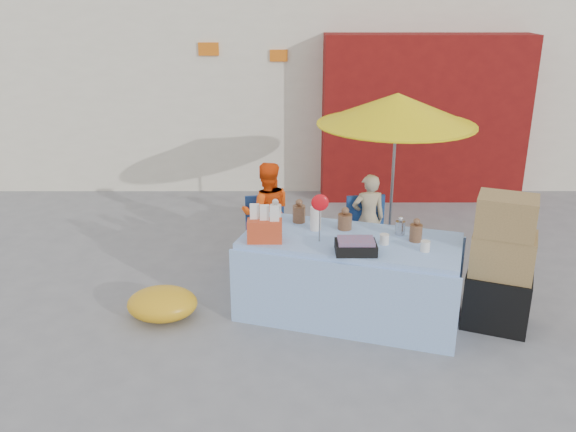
{
  "coord_description": "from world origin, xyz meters",
  "views": [
    {
      "loc": [
        0.03,
        -5.38,
        3.23
      ],
      "look_at": [
        0.04,
        0.6,
        1.0
      ],
      "focal_mm": 38.0,
      "sensor_mm": 36.0,
      "label": 1
    }
  ],
  "objects_px": {
    "vendor_beige": "(368,219)",
    "umbrella": "(397,110)",
    "market_table": "(349,275)",
    "chair_left": "(267,246)",
    "chair_right": "(368,246)",
    "vendor_orange": "(267,213)",
    "box_stack": "(501,267)"
  },
  "relations": [
    {
      "from": "chair_left",
      "to": "box_stack",
      "type": "distance_m",
      "value": 2.79
    },
    {
      "from": "umbrella",
      "to": "box_stack",
      "type": "height_order",
      "value": "umbrella"
    },
    {
      "from": "market_table",
      "to": "chair_left",
      "type": "height_order",
      "value": "market_table"
    },
    {
      "from": "umbrella",
      "to": "box_stack",
      "type": "bearing_deg",
      "value": -64.4
    },
    {
      "from": "market_table",
      "to": "vendor_beige",
      "type": "relative_size",
      "value": 2.15
    },
    {
      "from": "umbrella",
      "to": "chair_left",
      "type": "bearing_deg",
      "value": -169.62
    },
    {
      "from": "vendor_beige",
      "to": "umbrella",
      "type": "xyz_separation_m",
      "value": [
        0.3,
        0.15,
        1.32
      ]
    },
    {
      "from": "chair_right",
      "to": "vendor_orange",
      "type": "distance_m",
      "value": 1.31
    },
    {
      "from": "chair_right",
      "to": "vendor_orange",
      "type": "relative_size",
      "value": 0.66
    },
    {
      "from": "vendor_beige",
      "to": "box_stack",
      "type": "distance_m",
      "value": 1.92
    },
    {
      "from": "chair_left",
      "to": "vendor_beige",
      "type": "distance_m",
      "value": 1.3
    },
    {
      "from": "chair_right",
      "to": "vendor_beige",
      "type": "height_order",
      "value": "vendor_beige"
    },
    {
      "from": "vendor_orange",
      "to": "box_stack",
      "type": "height_order",
      "value": "box_stack"
    },
    {
      "from": "market_table",
      "to": "umbrella",
      "type": "bearing_deg",
      "value": 82.97
    },
    {
      "from": "vendor_orange",
      "to": "box_stack",
      "type": "bearing_deg",
      "value": 138.83
    },
    {
      "from": "chair_left",
      "to": "vendor_orange",
      "type": "bearing_deg",
      "value": 81.28
    },
    {
      "from": "market_table",
      "to": "vendor_beige",
      "type": "height_order",
      "value": "market_table"
    },
    {
      "from": "chair_right",
      "to": "vendor_beige",
      "type": "xyz_separation_m",
      "value": [
        0.0,
        0.13,
        0.31
      ]
    },
    {
      "from": "vendor_orange",
      "to": "umbrella",
      "type": "distance_m",
      "value": 1.99
    },
    {
      "from": "market_table",
      "to": "umbrella",
      "type": "height_order",
      "value": "umbrella"
    },
    {
      "from": "chair_left",
      "to": "chair_right",
      "type": "height_order",
      "value": "same"
    },
    {
      "from": "vendor_beige",
      "to": "chair_right",
      "type": "bearing_deg",
      "value": 81.28
    },
    {
      "from": "market_table",
      "to": "vendor_orange",
      "type": "distance_m",
      "value": 1.61
    },
    {
      "from": "umbrella",
      "to": "vendor_beige",
      "type": "bearing_deg",
      "value": -153.43
    },
    {
      "from": "market_table",
      "to": "chair_left",
      "type": "xyz_separation_m",
      "value": [
        -0.89,
        1.19,
        -0.19
      ]
    },
    {
      "from": "market_table",
      "to": "chair_left",
      "type": "bearing_deg",
      "value": 143.79
    },
    {
      "from": "market_table",
      "to": "umbrella",
      "type": "xyz_separation_m",
      "value": [
        0.66,
        1.48,
        1.45
      ]
    },
    {
      "from": "vendor_beige",
      "to": "umbrella",
      "type": "bearing_deg",
      "value": -161.24
    },
    {
      "from": "box_stack",
      "to": "chair_left",
      "type": "bearing_deg",
      "value": 148.99
    },
    {
      "from": "chair_right",
      "to": "market_table",
      "type": "bearing_deg",
      "value": -114.58
    },
    {
      "from": "chair_right",
      "to": "box_stack",
      "type": "relative_size",
      "value": 0.61
    },
    {
      "from": "market_table",
      "to": "chair_right",
      "type": "bearing_deg",
      "value": 90.32
    }
  ]
}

